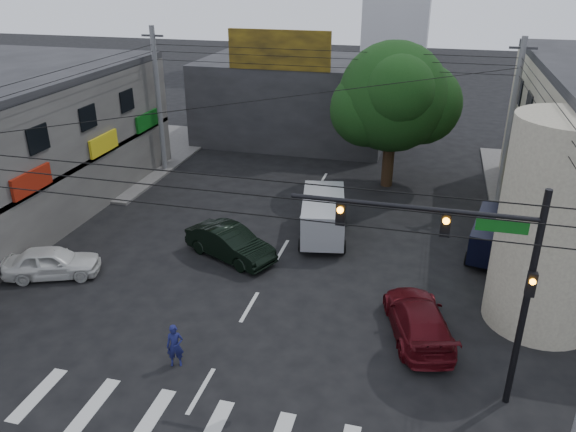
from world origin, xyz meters
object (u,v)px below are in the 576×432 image
at_px(utility_pole_far_right, 511,124).
at_px(silver_minivan, 323,218).
at_px(dark_sedan, 230,243).
at_px(street_tree, 393,97).
at_px(navy_van, 493,237).
at_px(utility_pole_far_left, 159,102).
at_px(traffic_gantry, 471,261).
at_px(maroon_sedan, 418,319).
at_px(traffic_officer, 175,346).
at_px(white_compact, 52,262).

relative_size(utility_pole_far_right, silver_minivan, 1.80).
bearing_deg(dark_sedan, street_tree, -3.83).
bearing_deg(navy_van, dark_sedan, 116.33).
height_order(utility_pole_far_left, navy_van, utility_pole_far_left).
xyz_separation_m(traffic_gantry, silver_minivan, (-6.24, 9.98, -3.79)).
height_order(maroon_sedan, silver_minivan, silver_minivan).
bearing_deg(traffic_officer, maroon_sedan, 5.73).
relative_size(utility_pole_far_right, dark_sedan, 1.91).
bearing_deg(silver_minivan, dark_sedan, 120.47).
height_order(white_compact, traffic_officer, traffic_officer).
bearing_deg(white_compact, traffic_gantry, -122.07).
distance_m(street_tree, dark_sedan, 13.67).
relative_size(traffic_gantry, silver_minivan, 1.41).
bearing_deg(maroon_sedan, silver_minivan, -70.55).
distance_m(dark_sedan, silver_minivan, 4.96).
distance_m(street_tree, navy_van, 10.72).
height_order(dark_sedan, traffic_officer, traffic_officer).
relative_size(traffic_gantry, traffic_officer, 4.54).
height_order(utility_pole_far_left, white_compact, utility_pole_far_left).
bearing_deg(utility_pole_far_right, utility_pole_far_left, 180.00).
bearing_deg(dark_sedan, utility_pole_far_left, 63.95).
bearing_deg(silver_minivan, traffic_gantry, -158.42).
xyz_separation_m(street_tree, navy_van, (5.66, -7.86, -4.58)).
bearing_deg(street_tree, traffic_officer, -105.62).
height_order(street_tree, dark_sedan, street_tree).
height_order(traffic_gantry, white_compact, traffic_gantry).
relative_size(utility_pole_far_left, dark_sedan, 1.91).
relative_size(dark_sedan, navy_van, 1.03).
height_order(dark_sedan, silver_minivan, silver_minivan).
xyz_separation_m(utility_pole_far_left, white_compact, (1.39, -13.84, -3.91)).
xyz_separation_m(utility_pole_far_right, traffic_officer, (-11.81, -18.00, -3.81)).
bearing_deg(traffic_officer, street_tree, 54.43).
distance_m(street_tree, traffic_officer, 20.28).
relative_size(white_compact, traffic_officer, 2.75).
height_order(traffic_gantry, silver_minivan, traffic_gantry).
relative_size(street_tree, traffic_gantry, 1.21).
xyz_separation_m(maroon_sedan, traffic_officer, (-7.91, -3.81, 0.09)).
relative_size(utility_pole_far_left, traffic_officer, 5.80).
xyz_separation_m(utility_pole_far_left, utility_pole_far_right, (21.00, 0.00, 0.00)).
distance_m(utility_pole_far_left, traffic_officer, 20.57).
bearing_deg(silver_minivan, utility_pole_far_right, -62.19).
bearing_deg(dark_sedan, navy_van, -49.13).
distance_m(dark_sedan, white_compact, 7.82).
relative_size(utility_pole_far_left, white_compact, 2.11).
bearing_deg(navy_van, traffic_officer, 145.72).
height_order(street_tree, utility_pole_far_left, utility_pole_far_left).
bearing_deg(utility_pole_far_right, dark_sedan, -140.97).
distance_m(utility_pole_far_left, maroon_sedan, 22.56).
bearing_deg(traffic_gantry, traffic_officer, -173.78).
xyz_separation_m(utility_pole_far_left, traffic_officer, (9.19, -18.00, -3.81)).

